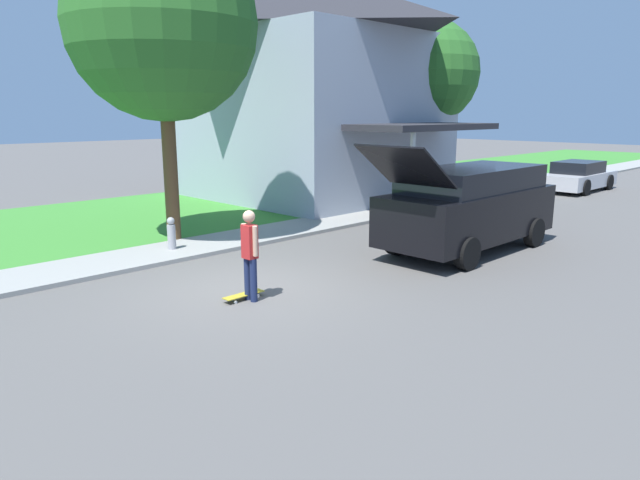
# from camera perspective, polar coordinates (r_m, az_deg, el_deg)

# --- Properties ---
(ground_plane) EXTENTS (120.00, 120.00, 0.00)m
(ground_plane) POSITION_cam_1_polar(r_m,az_deg,el_deg) (11.17, -7.01, -4.86)
(ground_plane) COLOR #54514F
(lawn) EXTENTS (10.00, 80.00, 0.08)m
(lawn) POSITION_cam_1_polar(r_m,az_deg,el_deg) (20.92, -7.43, 3.45)
(lawn) COLOR #387F2D
(lawn) RESTS_ON ground_plane
(sidewalk) EXTENTS (1.80, 80.00, 0.10)m
(sidewalk) POSITION_cam_1_polar(r_m,az_deg,el_deg) (17.66, 1.26, 1.89)
(sidewalk) COLOR gray
(sidewalk) RESTS_ON ground_plane
(house) EXTENTS (11.41, 8.65, 8.47)m
(house) POSITION_cam_1_polar(r_m,az_deg,el_deg) (23.17, -0.99, 15.43)
(house) COLOR #99A3B2
(house) RESTS_ON lawn
(lawn_tree_near) EXTENTS (4.68, 4.68, 7.70)m
(lawn_tree_near) POSITION_cam_1_polar(r_m,az_deg,el_deg) (15.29, -15.50, 20.02)
(lawn_tree_near) COLOR brown
(lawn_tree_near) RESTS_ON lawn
(lawn_tree_far) EXTENTS (4.15, 4.15, 6.87)m
(lawn_tree_far) POSITION_cam_1_polar(r_m,az_deg,el_deg) (23.82, 10.58, 16.08)
(lawn_tree_far) COLOR brown
(lawn_tree_far) RESTS_ON lawn
(suv_parked) EXTENTS (2.17, 5.81, 2.70)m
(suv_parked) POSITION_cam_1_polar(r_m,az_deg,el_deg) (14.39, 14.72, 3.35)
(suv_parked) COLOR black
(suv_parked) RESTS_ON ground_plane
(car_down_street) EXTENTS (1.86, 4.39, 1.29)m
(car_down_street) POSITION_cam_1_polar(r_m,az_deg,el_deg) (27.32, 24.41, 5.79)
(car_down_street) COLOR #B7B7BC
(car_down_street) RESTS_ON ground_plane
(skateboarder) EXTENTS (0.41, 0.22, 1.66)m
(skateboarder) POSITION_cam_1_polar(r_m,az_deg,el_deg) (10.25, -7.03, -1.13)
(skateboarder) COLOR #192347
(skateboarder) RESTS_ON ground_plane
(skateboard) EXTENTS (0.22, 0.82, 0.10)m
(skateboard) POSITION_cam_1_polar(r_m,az_deg,el_deg) (10.55, -7.64, -5.47)
(skateboard) COLOR #A89323
(skateboard) RESTS_ON ground_plane
(fire_hydrant) EXTENTS (0.20, 0.20, 0.78)m
(fire_hydrant) POSITION_cam_1_polar(r_m,az_deg,el_deg) (14.23, -14.64, 0.61)
(fire_hydrant) COLOR #99999E
(fire_hydrant) RESTS_ON sidewalk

